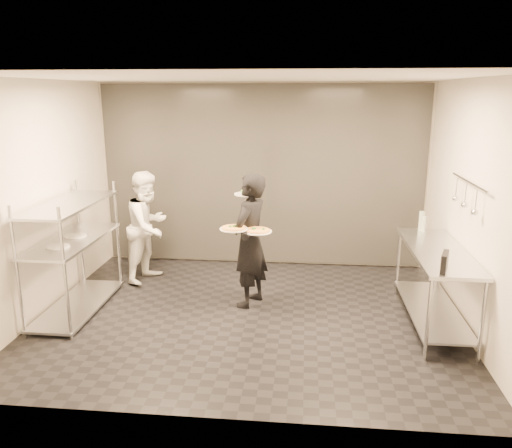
# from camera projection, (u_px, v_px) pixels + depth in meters

# --- Properties ---
(room_shell) EXTENTS (5.00, 4.00, 2.80)m
(room_shell) POSITION_uv_depth(u_px,v_px,m) (257.00, 185.00, 6.87)
(room_shell) COLOR black
(room_shell) RESTS_ON ground
(pass_rack) EXTENTS (0.60, 1.60, 1.50)m
(pass_rack) POSITION_uv_depth(u_px,v_px,m) (73.00, 250.00, 6.10)
(pass_rack) COLOR #AFB2B6
(pass_rack) RESTS_ON ground
(prep_counter) EXTENTS (0.60, 1.80, 0.92)m
(prep_counter) POSITION_uv_depth(u_px,v_px,m) (435.00, 274.00, 5.73)
(prep_counter) COLOR #AFB2B6
(prep_counter) RESTS_ON ground
(utensil_rail) EXTENTS (0.07, 1.20, 0.31)m
(utensil_rail) POSITION_uv_depth(u_px,v_px,m) (466.00, 196.00, 5.47)
(utensil_rail) COLOR #AFB2B6
(utensil_rail) RESTS_ON room_shell
(waiter) EXTENTS (0.61, 0.73, 1.70)m
(waiter) POSITION_uv_depth(u_px,v_px,m) (250.00, 241.00, 6.23)
(waiter) COLOR black
(waiter) RESTS_ON ground
(chef) EXTENTS (0.81, 0.92, 1.58)m
(chef) POSITION_uv_depth(u_px,v_px,m) (148.00, 226.00, 7.10)
(chef) COLOR white
(chef) RESTS_ON ground
(pizza_plate_near) EXTENTS (0.34, 0.34, 0.05)m
(pizza_plate_near) POSITION_uv_depth(u_px,v_px,m) (234.00, 228.00, 5.97)
(pizza_plate_near) COLOR silver
(pizza_plate_near) RESTS_ON waiter
(pizza_plate_far) EXTENTS (0.35, 0.35, 0.05)m
(pizza_plate_far) POSITION_uv_depth(u_px,v_px,m) (257.00, 231.00, 5.98)
(pizza_plate_far) COLOR silver
(pizza_plate_far) RESTS_ON waiter
(salad_plate) EXTENTS (0.31, 0.31, 0.07)m
(salad_plate) POSITION_uv_depth(u_px,v_px,m) (246.00, 193.00, 6.34)
(salad_plate) COLOR silver
(salad_plate) RESTS_ON waiter
(pos_monitor) EXTENTS (0.14, 0.27, 0.19)m
(pos_monitor) POSITION_uv_depth(u_px,v_px,m) (445.00, 262.00, 4.95)
(pos_monitor) COLOR black
(pos_monitor) RESTS_ON prep_counter
(bottle_green) EXTENTS (0.07, 0.07, 0.25)m
(bottle_green) POSITION_uv_depth(u_px,v_px,m) (422.00, 221.00, 6.39)
(bottle_green) COLOR gray
(bottle_green) RESTS_ON prep_counter
(bottle_clear) EXTENTS (0.06, 0.06, 0.20)m
(bottle_clear) POSITION_uv_depth(u_px,v_px,m) (424.00, 224.00, 6.34)
(bottle_clear) COLOR gray
(bottle_clear) RESTS_ON prep_counter
(bottle_dark) EXTENTS (0.06, 0.06, 0.21)m
(bottle_dark) POSITION_uv_depth(u_px,v_px,m) (421.00, 223.00, 6.40)
(bottle_dark) COLOR black
(bottle_dark) RESTS_ON prep_counter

